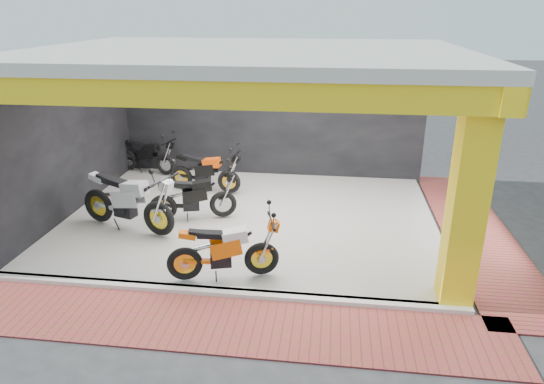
# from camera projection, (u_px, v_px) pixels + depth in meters

# --- Properties ---
(ground) EXTENTS (80.00, 80.00, 0.00)m
(ground) POSITION_uv_depth(u_px,v_px,m) (233.00, 265.00, 8.93)
(ground) COLOR #2D2D30
(ground) RESTS_ON ground
(showroom_floor) EXTENTS (8.00, 6.00, 0.10)m
(showroom_floor) POSITION_uv_depth(u_px,v_px,m) (251.00, 218.00, 10.77)
(showroom_floor) COLOR silver
(showroom_floor) RESTS_ON ground
(showroom_ceiling) EXTENTS (8.40, 6.40, 0.20)m
(showroom_ceiling) POSITION_uv_depth(u_px,v_px,m) (248.00, 53.00, 9.50)
(showroom_ceiling) COLOR beige
(showroom_ceiling) RESTS_ON corner_column
(back_wall) EXTENTS (8.20, 0.20, 3.50)m
(back_wall) POSITION_uv_depth(u_px,v_px,m) (269.00, 114.00, 13.03)
(back_wall) COLOR black
(back_wall) RESTS_ON ground
(left_wall) EXTENTS (0.20, 6.20, 3.50)m
(left_wall) POSITION_uv_depth(u_px,v_px,m) (66.00, 138.00, 10.65)
(left_wall) COLOR black
(left_wall) RESTS_ON ground
(corner_column) EXTENTS (0.50, 0.50, 3.50)m
(corner_column) POSITION_uv_depth(u_px,v_px,m) (467.00, 202.00, 7.16)
(corner_column) COLOR yellow
(corner_column) RESTS_ON ground
(header_beam_front) EXTENTS (8.40, 0.30, 0.40)m
(header_beam_front) POSITION_uv_depth(u_px,v_px,m) (211.00, 94.00, 6.83)
(header_beam_front) COLOR yellow
(header_beam_front) RESTS_ON corner_column
(header_beam_right) EXTENTS (0.30, 6.40, 0.40)m
(header_beam_right) POSITION_uv_depth(u_px,v_px,m) (457.00, 72.00, 9.13)
(header_beam_right) COLOR yellow
(header_beam_right) RESTS_ON corner_column
(floor_kerb) EXTENTS (8.00, 0.20, 0.10)m
(floor_kerb) POSITION_uv_depth(u_px,v_px,m) (220.00, 292.00, 7.97)
(floor_kerb) COLOR silver
(floor_kerb) RESTS_ON ground
(paver_front) EXTENTS (9.00, 1.40, 0.03)m
(paver_front) POSITION_uv_depth(u_px,v_px,m) (208.00, 323.00, 7.26)
(paver_front) COLOR maroon
(paver_front) RESTS_ON ground
(paver_right) EXTENTS (1.40, 7.00, 0.03)m
(paver_right) POSITION_uv_depth(u_px,v_px,m) (475.00, 232.00, 10.20)
(paver_right) COLOR maroon
(paver_right) RESTS_ON ground
(moto_hero) EXTENTS (2.13, 1.25, 1.22)m
(moto_hero) POSITION_uv_depth(u_px,v_px,m) (262.00, 243.00, 8.17)
(moto_hero) COLOR #FD630A
(moto_hero) RESTS_ON showroom_floor
(moto_row_a) EXTENTS (2.60, 1.60, 1.49)m
(moto_row_a) POSITION_uv_depth(u_px,v_px,m) (157.00, 202.00, 9.55)
(moto_row_a) COLOR #ACAFB4
(moto_row_a) RESTS_ON showroom_floor
(moto_row_b) EXTENTS (2.11, 1.28, 1.21)m
(moto_row_b) POSITION_uv_depth(u_px,v_px,m) (223.00, 192.00, 10.48)
(moto_row_b) COLOR black
(moto_row_b) RESTS_ON showroom_floor
(moto_row_c) EXTENTS (2.06, 1.00, 1.21)m
(moto_row_c) POSITION_uv_depth(u_px,v_px,m) (229.00, 171.00, 11.85)
(moto_row_c) COLOR black
(moto_row_c) RESTS_ON showroom_floor
(moto_row_d) EXTENTS (2.01, 1.14, 1.16)m
(moto_row_d) POSITION_uv_depth(u_px,v_px,m) (165.00, 155.00, 13.20)
(moto_row_d) COLOR black
(moto_row_d) RESTS_ON showroom_floor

